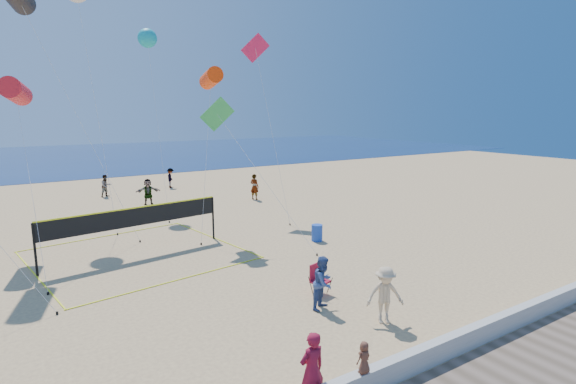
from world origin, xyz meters
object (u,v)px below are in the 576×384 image
woman (312,370)px  camp_chair (318,277)px  volleyball_net (135,223)px  trash_barrel (317,233)px

woman → camp_chair: size_ratio=1.44×
woman → camp_chair: (3.91, 5.08, -0.26)m
woman → volleyball_net: bearing=-90.2°
woman → volleyball_net: 13.31m
camp_chair → volleyball_net: bearing=102.2°
woman → trash_barrel: woman is taller
trash_barrel → volleyball_net: volleyball_net is taller
volleyball_net → trash_barrel: bearing=-25.8°
trash_barrel → camp_chair: bearing=-125.9°
camp_chair → trash_barrel: bearing=37.8°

